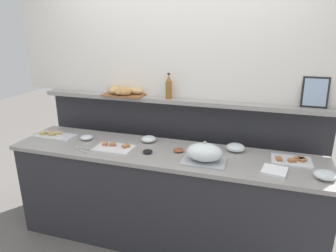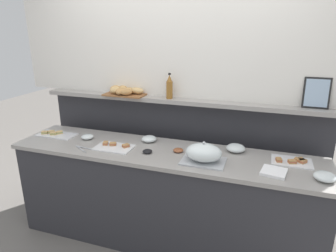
{
  "view_description": "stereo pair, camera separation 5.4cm",
  "coord_description": "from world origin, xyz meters",
  "px_view_note": "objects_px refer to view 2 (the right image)",
  "views": [
    {
      "loc": [
        0.74,
        -2.22,
        1.9
      ],
      "look_at": [
        0.01,
        0.1,
        1.09
      ],
      "focal_mm": 31.98,
      "sensor_mm": 36.0,
      "label": 1
    },
    {
      "loc": [
        0.79,
        -2.21,
        1.9
      ],
      "look_at": [
        0.01,
        0.1,
        1.09
      ],
      "focal_mm": 31.98,
      "sensor_mm": 36.0,
      "label": 2
    }
  ],
  "objects_px": {
    "serving_tongs": "(82,148)",
    "condiment_bowl_red": "(178,150)",
    "glass_bowl_small": "(87,137)",
    "glass_bowl_large": "(236,148)",
    "vinegar_bottle_amber": "(169,87)",
    "serving_cloche": "(204,153)",
    "sandwich_platter_front": "(114,147)",
    "framed_picture": "(317,93)",
    "bread_basket": "(124,91)",
    "sandwich_platter_side": "(56,134)",
    "condiment_bowl_dark": "(147,151)",
    "napkin_stack": "(274,172)",
    "glass_bowl_extra": "(149,139)",
    "sandwich_platter_rear": "(293,161)",
    "glass_bowl_medium": "(325,177)"
  },
  "relations": [
    {
      "from": "sandwich_platter_side",
      "to": "glass_bowl_extra",
      "type": "distance_m",
      "value": 0.94
    },
    {
      "from": "condiment_bowl_red",
      "to": "serving_cloche",
      "type": "bearing_deg",
      "value": -27.38
    },
    {
      "from": "sandwich_platter_front",
      "to": "framed_picture",
      "type": "xyz_separation_m",
      "value": [
        1.6,
        0.51,
        0.48
      ]
    },
    {
      "from": "glass_bowl_small",
      "to": "serving_tongs",
      "type": "height_order",
      "value": "glass_bowl_small"
    },
    {
      "from": "glass_bowl_extra",
      "to": "framed_picture",
      "type": "distance_m",
      "value": 1.47
    },
    {
      "from": "condiment_bowl_dark",
      "to": "napkin_stack",
      "type": "xyz_separation_m",
      "value": [
        1.0,
        -0.05,
        -0.0
      ]
    },
    {
      "from": "serving_cloche",
      "to": "glass_bowl_large",
      "type": "relative_size",
      "value": 2.15
    },
    {
      "from": "glass_bowl_large",
      "to": "serving_tongs",
      "type": "relative_size",
      "value": 0.85
    },
    {
      "from": "serving_tongs",
      "to": "vinegar_bottle_amber",
      "type": "relative_size",
      "value": 0.79
    },
    {
      "from": "glass_bowl_medium",
      "to": "condiment_bowl_dark",
      "type": "distance_m",
      "value": 1.33
    },
    {
      "from": "condiment_bowl_dark",
      "to": "sandwich_platter_rear",
      "type": "bearing_deg",
      "value": 9.29
    },
    {
      "from": "serving_cloche",
      "to": "glass_bowl_medium",
      "type": "bearing_deg",
      "value": -1.84
    },
    {
      "from": "glass_bowl_extra",
      "to": "condiment_bowl_red",
      "type": "relative_size",
      "value": 1.61
    },
    {
      "from": "glass_bowl_large",
      "to": "glass_bowl_medium",
      "type": "height_order",
      "value": "glass_bowl_large"
    },
    {
      "from": "glass_bowl_extra",
      "to": "framed_picture",
      "type": "bearing_deg",
      "value": 11.29
    },
    {
      "from": "glass_bowl_small",
      "to": "condiment_bowl_red",
      "type": "relative_size",
      "value": 1.34
    },
    {
      "from": "glass_bowl_large",
      "to": "framed_picture",
      "type": "height_order",
      "value": "framed_picture"
    },
    {
      "from": "vinegar_bottle_amber",
      "to": "glass_bowl_medium",
      "type": "bearing_deg",
      "value": -21.82
    },
    {
      "from": "sandwich_platter_side",
      "to": "sandwich_platter_front",
      "type": "distance_m",
      "value": 0.7
    },
    {
      "from": "glass_bowl_large",
      "to": "framed_picture",
      "type": "relative_size",
      "value": 0.63
    },
    {
      "from": "sandwich_platter_front",
      "to": "framed_picture",
      "type": "relative_size",
      "value": 1.3
    },
    {
      "from": "framed_picture",
      "to": "vinegar_bottle_amber",
      "type": "bearing_deg",
      "value": -177.7
    },
    {
      "from": "sandwich_platter_rear",
      "to": "glass_bowl_medium",
      "type": "xyz_separation_m",
      "value": [
        0.19,
        -0.24,
        0.02
      ]
    },
    {
      "from": "condiment_bowl_red",
      "to": "napkin_stack",
      "type": "relative_size",
      "value": 0.5
    },
    {
      "from": "glass_bowl_large",
      "to": "vinegar_bottle_amber",
      "type": "distance_m",
      "value": 0.82
    },
    {
      "from": "sandwich_platter_rear",
      "to": "bread_basket",
      "type": "relative_size",
      "value": 0.76
    },
    {
      "from": "condiment_bowl_red",
      "to": "vinegar_bottle_amber",
      "type": "bearing_deg",
      "value": 118.68
    },
    {
      "from": "vinegar_bottle_amber",
      "to": "glass_bowl_large",
      "type": "bearing_deg",
      "value": -17.09
    },
    {
      "from": "sandwich_platter_side",
      "to": "napkin_stack",
      "type": "distance_m",
      "value": 2.02
    },
    {
      "from": "sandwich_platter_rear",
      "to": "framed_picture",
      "type": "height_order",
      "value": "framed_picture"
    },
    {
      "from": "serving_tongs",
      "to": "condiment_bowl_red",
      "type": "bearing_deg",
      "value": 13.82
    },
    {
      "from": "serving_cloche",
      "to": "napkin_stack",
      "type": "relative_size",
      "value": 2.0
    },
    {
      "from": "vinegar_bottle_amber",
      "to": "glass_bowl_extra",
      "type": "bearing_deg",
      "value": -118.97
    },
    {
      "from": "glass_bowl_small",
      "to": "bread_basket",
      "type": "distance_m",
      "value": 0.57
    },
    {
      "from": "glass_bowl_large",
      "to": "condiment_bowl_dark",
      "type": "height_order",
      "value": "glass_bowl_large"
    },
    {
      "from": "glass_bowl_small",
      "to": "framed_picture",
      "type": "distance_m",
      "value": 2.04
    },
    {
      "from": "napkin_stack",
      "to": "vinegar_bottle_amber",
      "type": "relative_size",
      "value": 0.72
    },
    {
      "from": "sandwich_platter_side",
      "to": "condiment_bowl_dark",
      "type": "distance_m",
      "value": 1.02
    },
    {
      "from": "sandwich_platter_rear",
      "to": "glass_bowl_medium",
      "type": "height_order",
      "value": "glass_bowl_medium"
    },
    {
      "from": "serving_cloche",
      "to": "glass_bowl_large",
      "type": "height_order",
      "value": "serving_cloche"
    },
    {
      "from": "glass_bowl_extra",
      "to": "condiment_bowl_dark",
      "type": "relative_size",
      "value": 1.68
    },
    {
      "from": "serving_cloche",
      "to": "serving_tongs",
      "type": "bearing_deg",
      "value": -175.99
    },
    {
      "from": "glass_bowl_large",
      "to": "condiment_bowl_dark",
      "type": "bearing_deg",
      "value": -158.95
    },
    {
      "from": "condiment_bowl_dark",
      "to": "serving_tongs",
      "type": "distance_m",
      "value": 0.58
    },
    {
      "from": "serving_tongs",
      "to": "vinegar_bottle_amber",
      "type": "distance_m",
      "value": 0.95
    },
    {
      "from": "condiment_bowl_dark",
      "to": "sandwich_platter_side",
      "type": "bearing_deg",
      "value": 173.44
    },
    {
      "from": "serving_cloche",
      "to": "glass_bowl_small",
      "type": "distance_m",
      "value": 1.15
    },
    {
      "from": "glass_bowl_medium",
      "to": "glass_bowl_extra",
      "type": "xyz_separation_m",
      "value": [
        -1.42,
        0.3,
        -0.0
      ]
    },
    {
      "from": "glass_bowl_large",
      "to": "bread_basket",
      "type": "relative_size",
      "value": 0.4
    },
    {
      "from": "sandwich_platter_side",
      "to": "framed_picture",
      "type": "distance_m",
      "value": 2.38
    }
  ]
}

